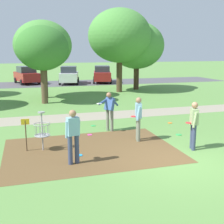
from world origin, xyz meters
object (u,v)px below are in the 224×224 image
Objects in this scene: player_foreground_watching at (109,109)px; parked_car_leftmost at (27,75)px; player_waiting_left at (73,134)px; frisbee_scattered_a at (179,135)px; player_throwing at (138,116)px; tree_near_left at (119,36)px; frisbee_far_right at (170,123)px; parked_car_center_left at (69,75)px; frisbee_far_left at (93,126)px; frisbee_near_basket at (90,135)px; tree_mid_center at (42,49)px; tree_near_right at (137,46)px; tree_mid_left at (43,45)px; parked_car_center_right at (102,74)px; disc_golf_basket at (40,130)px; player_waiting_right at (194,123)px; frisbee_by_tee at (79,155)px.

parked_car_leftmost reaches higher than player_foreground_watching.
player_waiting_left reaches higher than frisbee_scattered_a.
tree_near_left is at bearing 74.97° from player_throwing.
tree_near_left is (1.07, 11.24, 4.65)m from frisbee_far_right.
player_waiting_left is 6.88× the size of frisbee_scattered_a.
player_throwing is at bearing -68.18° from player_foreground_watching.
tree_near_left reaches higher than parked_car_center_left.
frisbee_far_left is (1.63, 4.36, -0.96)m from player_waiting_left.
frisbee_near_basket is 0.04× the size of tree_mid_center.
tree_near_left is 1.15× the size of tree_near_right.
frisbee_far_left and frisbee_scattered_a have the same top height.
tree_near_left is 1.53× the size of parked_car_leftmost.
tree_mid_left is at bearing 101.20° from player_foreground_watching.
frisbee_scattered_a is (3.57, -1.05, 0.00)m from frisbee_near_basket.
parked_car_center_right is (1.57, 18.92, 0.91)m from frisbee_far_right.
frisbee_far_right is (6.23, 2.26, -0.74)m from disc_golf_basket.
parked_car_leftmost is at bearing 140.87° from tree_near_right.
tree_near_left is at bearing 69.99° from player_foreground_watching.
frisbee_scattered_a is at bearing -29.18° from player_foreground_watching.
tree_mid_center is at bearing -149.01° from tree_near_left.
player_waiting_right is at bearing -45.60° from player_throwing.
parked_car_center_left is at bearing 84.95° from frisbee_far_left.
player_waiting_right is 24.48m from parked_car_leftmost.
tree_mid_left is at bearing 90.89° from frisbee_by_tee.
tree_mid_center is (-8.52, -5.10, -0.32)m from tree_near_right.
player_waiting_left is 16.78m from tree_near_left.
player_throwing is (0.67, -1.68, -0.02)m from player_foreground_watching.
frisbee_far_left is 1.06× the size of frisbee_far_right.
frisbee_near_basket is at bearing -81.33° from tree_mid_center.
disc_golf_basket is 0.25× the size of tree_mid_left.
disc_golf_basket is at bearing -176.76° from frisbee_scattered_a.
parked_car_leftmost is (-1.02, 12.86, -2.67)m from tree_mid_center.
tree_mid_center is at bearing 106.97° from player_throwing.
tree_mid_left reaches higher than frisbee_scattered_a.
frisbee_far_left and frisbee_far_right have the same top height.
player_throwing is 7.99× the size of frisbee_far_right.
parked_car_leftmost is 8.12m from parked_car_center_right.
parked_car_leftmost is (-1.41, 23.37, 0.91)m from frisbee_by_tee.
tree_near_right is (8.13, 15.61, 3.90)m from frisbee_by_tee.
parked_car_leftmost is at bearing 96.15° from frisbee_near_basket.
player_waiting_right is 0.38× the size of parked_car_leftmost.
frisbee_near_basket is 0.83× the size of frisbee_scattered_a.
tree_near_right is at bearing -51.26° from parked_car_center_left.
frisbee_near_basket is (1.15, 2.94, -0.96)m from player_waiting_left.
parked_car_center_left is at bearing 73.78° from tree_mid_center.
parked_car_center_left is 1.00× the size of parked_car_center_right.
parked_car_center_right is (6.90, 22.74, -0.05)m from player_waiting_left.
frisbee_far_left is (-2.65, 4.22, -0.96)m from player_waiting_right.
tree_mid_left is 11.74m from parked_car_center_right.
tree_mid_center is (-0.39, 10.51, 3.58)m from frisbee_by_tee.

